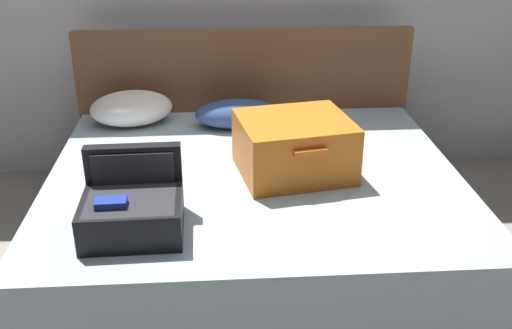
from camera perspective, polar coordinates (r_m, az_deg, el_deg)
The scene contains 7 objects.
ground_plane at distance 2.82m, azimuth 0.39°, elevation -14.11°, with size 12.00×12.00×0.00m, color gray.
bed at distance 2.99m, azimuth -0.17°, elevation -5.30°, with size 1.97×1.72×0.53m, color #99ADBC.
headboard at distance 3.70m, azimuth -1.08°, elevation 5.09°, with size 2.01×0.08×1.02m, color brown.
hard_case_large at distance 2.81m, azimuth 3.66°, elevation 1.76°, with size 0.58×0.53×0.27m.
hard_case_medium at distance 2.40m, azimuth -11.77°, elevation -4.09°, with size 0.40×0.37×0.31m.
pillow_near_headboard at distance 3.39m, azimuth -1.84°, elevation 4.90°, with size 0.48×0.25×0.16m, color navy.
pillow_center_head at distance 3.48m, azimuth -11.87°, elevation 5.30°, with size 0.47×0.30×0.20m, color white.
Camera 1 is at (-0.17, -2.17, 1.79)m, focal length 41.65 mm.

